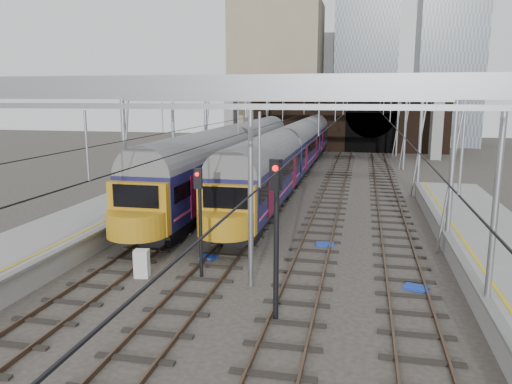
% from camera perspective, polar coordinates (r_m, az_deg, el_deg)
% --- Properties ---
extents(ground, '(160.00, 160.00, 0.00)m').
position_cam_1_polar(ground, '(18.31, -1.99, -12.96)').
color(ground, '#38332D').
rests_on(ground, ground).
extents(platform_left, '(4.32, 55.00, 1.12)m').
position_cam_1_polar(platform_left, '(24.54, -24.32, -6.29)').
color(platform_left, gray).
rests_on(platform_left, ground).
extents(tracks, '(14.40, 80.00, 0.22)m').
position_cam_1_polar(tracks, '(32.35, 4.49, -2.29)').
color(tracks, '#4C3828').
rests_on(tracks, ground).
extents(overhead_line, '(16.80, 80.00, 8.00)m').
position_cam_1_polar(overhead_line, '(37.94, 5.98, 9.62)').
color(overhead_line, gray).
rests_on(overhead_line, ground).
extents(retaining_wall, '(28.00, 2.75, 9.00)m').
position_cam_1_polar(retaining_wall, '(68.28, 9.94, 8.22)').
color(retaining_wall, black).
rests_on(retaining_wall, ground).
extents(overbridge, '(28.00, 3.00, 9.25)m').
position_cam_1_polar(overbridge, '(62.36, 8.49, 10.72)').
color(overbridge, gray).
rests_on(overbridge, ground).
extents(city_skyline, '(37.50, 27.50, 60.00)m').
position_cam_1_polar(city_skyline, '(87.25, 11.67, 17.13)').
color(city_skyline, tan).
rests_on(city_skyline, ground).
extents(train_main, '(2.90, 66.97, 4.95)m').
position_cam_1_polar(train_main, '(55.77, 5.81, 5.91)').
color(train_main, black).
rests_on(train_main, ground).
extents(train_second, '(3.05, 35.21, 5.16)m').
position_cam_1_polar(train_second, '(39.99, -2.63, 4.08)').
color(train_second, black).
rests_on(train_second, ground).
extents(signal_near_left, '(0.33, 0.46, 4.59)m').
position_cam_1_polar(signal_near_left, '(20.35, -6.47, -1.89)').
color(signal_near_left, black).
rests_on(signal_near_left, ground).
extents(signal_near_centre, '(0.42, 0.49, 5.47)m').
position_cam_1_polar(signal_near_centre, '(16.18, 2.31, -3.47)').
color(signal_near_centre, black).
rests_on(signal_near_centre, ground).
extents(relay_cabinet, '(0.65, 0.57, 1.17)m').
position_cam_1_polar(relay_cabinet, '(21.38, -12.93, -7.97)').
color(relay_cabinet, silver).
rests_on(relay_cabinet, ground).
extents(equip_cover_a, '(0.83, 0.62, 0.09)m').
position_cam_1_polar(equip_cover_a, '(23.46, -5.47, -7.41)').
color(equip_cover_a, '#1636AA').
rests_on(equip_cover_a, ground).
extents(equip_cover_b, '(0.95, 0.72, 0.10)m').
position_cam_1_polar(equip_cover_b, '(25.53, 7.89, -5.92)').
color(equip_cover_b, '#1636AA').
rests_on(equip_cover_b, ground).
extents(equip_cover_c, '(1.06, 0.90, 0.11)m').
position_cam_1_polar(equip_cover_c, '(20.76, 17.82, -10.38)').
color(equip_cover_c, '#1636AA').
rests_on(equip_cover_c, ground).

